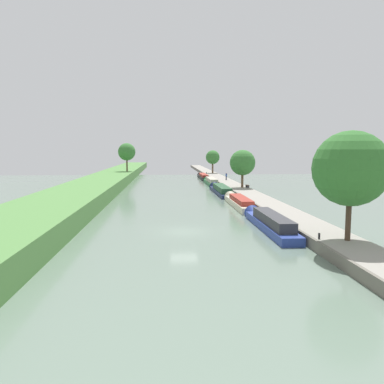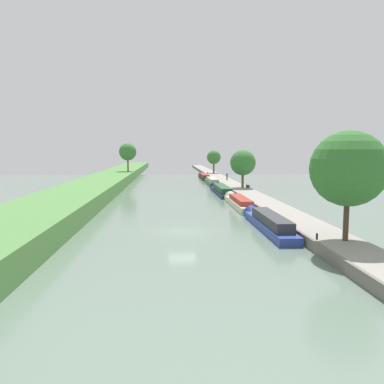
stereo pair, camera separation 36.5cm
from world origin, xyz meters
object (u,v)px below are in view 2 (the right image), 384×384
narrowboat_cream (239,202)px  narrowboat_black (204,177)px  narrowboat_navy (221,190)px  mooring_bollard_near (317,236)px  mooring_bollard_far (208,173)px  park_bench (248,186)px  narrowboat_blue (268,222)px  narrowboat_green (212,182)px  person_walking (227,176)px

narrowboat_cream → narrowboat_black: (0.01, 48.24, -0.01)m
narrowboat_navy → mooring_bollard_near: (1.97, -37.57, 0.47)m
mooring_bollard_far → narrowboat_navy: bearing=-92.8°
narrowboat_navy → park_bench: bearing=12.9°
narrowboat_navy → mooring_bollard_far: bearing=87.2°
narrowboat_blue → mooring_bollard_near: (1.70, -7.64, 0.39)m
narrowboat_green → narrowboat_black: size_ratio=0.91×
narrowboat_cream → narrowboat_navy: size_ratio=0.82×
mooring_bollard_far → park_bench: (2.98, -39.41, 0.12)m
narrowboat_black → mooring_bollard_near: 70.54m
narrowboat_navy → person_walking: 18.44m
narrowboat_cream → narrowboat_black: 48.24m
narrowboat_blue → park_bench: 31.42m
narrowboat_blue → park_bench: size_ratio=9.38×
mooring_bollard_near → narrowboat_cream: bearing=94.5°
narrowboat_blue → narrowboat_cream: 14.64m
narrowboat_navy → narrowboat_blue: bearing=-89.5°
mooring_bollard_near → park_bench: (2.98, 38.70, 0.12)m
mooring_bollard_far → narrowboat_cream: bearing=-91.8°
mooring_bollard_near → mooring_bollard_far: 78.11m
person_walking → narrowboat_blue: bearing=-94.3°
mooring_bollard_far → narrowboat_green: bearing=-94.0°
narrowboat_green → park_bench: (4.65, -15.37, 0.56)m
narrowboat_navy → narrowboat_green: narrowboat_green is taller
narrowboat_black → person_walking: bearing=-76.2°
person_walking → mooring_bollard_near: 55.60m
narrowboat_blue → person_walking: (3.63, 47.92, 1.04)m
narrowboat_cream → mooring_bollard_near: bearing=-85.5°
narrowboat_blue → person_walking: person_walking is taller
park_bench → narrowboat_black: bearing=98.4°
narrowboat_black → person_walking: 15.44m
park_bench → narrowboat_blue: bearing=-98.6°
narrowboat_black → park_bench: narrowboat_black is taller
narrowboat_green → narrowboat_blue: bearing=-90.0°
mooring_bollard_near → park_bench: 38.82m
narrowboat_green → narrowboat_navy: bearing=-91.0°
narrowboat_cream → mooring_bollard_far: 55.86m
narrowboat_cream → narrowboat_green: bearing=89.9°
narrowboat_blue → mooring_bollard_near: narrowboat_blue is taller
narrowboat_cream → person_walking: 33.50m
narrowboat_cream → mooring_bollard_far: (1.75, 55.83, 0.48)m
mooring_bollard_near → mooring_bollard_far: size_ratio=1.00×
mooring_bollard_far → narrowboat_black: bearing=-102.9°
person_walking → park_bench: 16.90m
narrowboat_navy → mooring_bollard_near: narrowboat_navy is taller
narrowboat_cream → park_bench: narrowboat_cream is taller
person_walking → narrowboat_black: bearing=103.8°
person_walking → mooring_bollard_far: 22.65m
mooring_bollard_far → park_bench: size_ratio=0.30×
narrowboat_cream → mooring_bollard_near: (1.75, -22.28, 0.48)m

